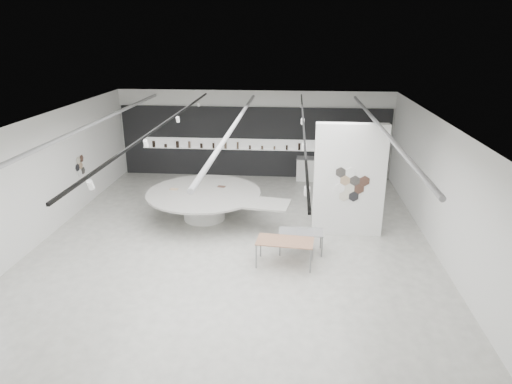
# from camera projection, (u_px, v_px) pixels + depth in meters

# --- Properties ---
(room) EXTENTS (12.02, 14.02, 3.82)m
(room) POSITION_uv_depth(u_px,v_px,m) (231.00, 179.00, 13.48)
(room) COLOR beige
(room) RESTS_ON ground
(back_wall_display) EXTENTS (11.80, 0.27, 3.10)m
(back_wall_display) POSITION_uv_depth(u_px,v_px,m) (252.00, 142.00, 20.17)
(back_wall_display) COLOR black
(back_wall_display) RESTS_ON ground
(partition_column) EXTENTS (2.20, 0.38, 3.60)m
(partition_column) POSITION_uv_depth(u_px,v_px,m) (349.00, 181.00, 14.23)
(partition_column) COLOR white
(partition_column) RESTS_ON ground
(display_island) EXTENTS (5.27, 4.49, 1.01)m
(display_island) POSITION_uv_depth(u_px,v_px,m) (206.00, 201.00, 15.72)
(display_island) COLOR white
(display_island) RESTS_ON ground
(sample_table_wood) EXTENTS (1.64, 0.93, 0.74)m
(sample_table_wood) POSITION_uv_depth(u_px,v_px,m) (285.00, 242.00, 12.62)
(sample_table_wood) COLOR #9F6E52
(sample_table_wood) RESTS_ON ground
(sample_table_stone) EXTENTS (1.29, 0.66, 0.66)m
(sample_table_stone) POSITION_uv_depth(u_px,v_px,m) (301.00, 233.00, 13.38)
(sample_table_stone) COLOR gray
(sample_table_stone) RESTS_ON ground
(kitchen_counter) EXTENTS (1.81, 0.81, 1.39)m
(kitchen_counter) POSITION_uv_depth(u_px,v_px,m) (317.00, 169.00, 19.90)
(kitchen_counter) COLOR white
(kitchen_counter) RESTS_ON ground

